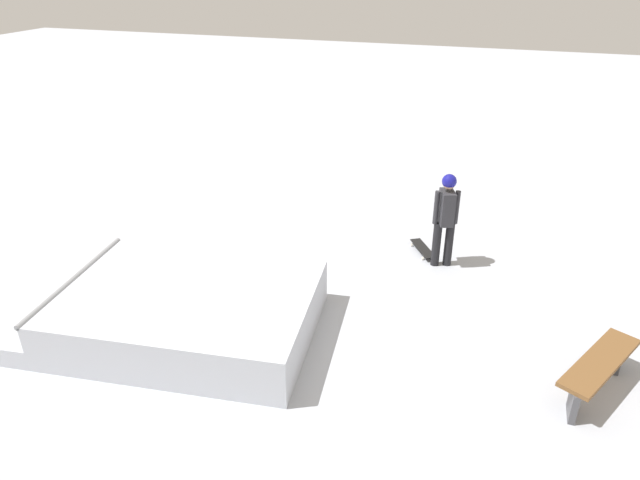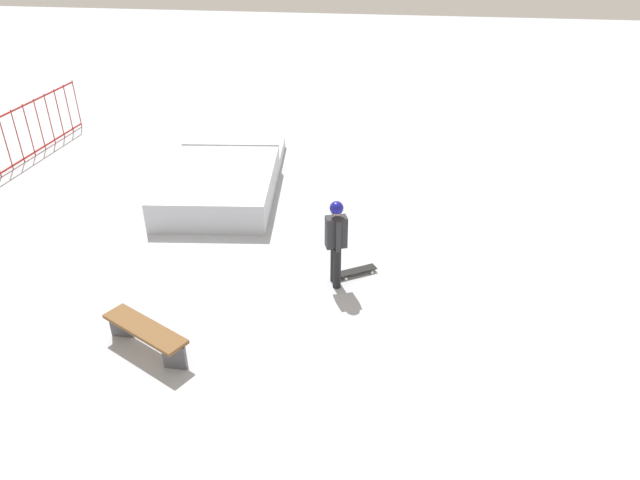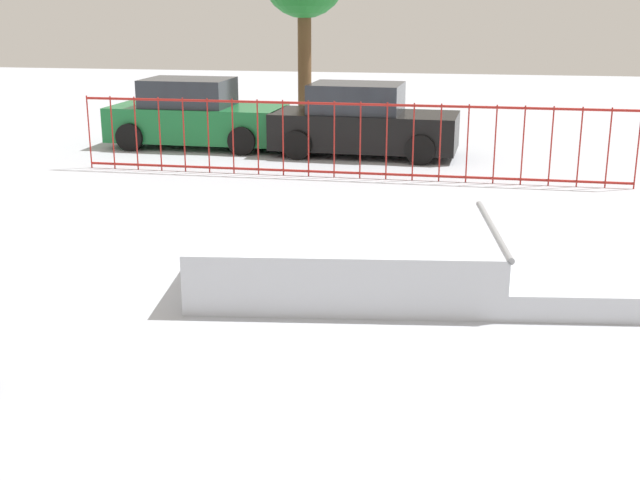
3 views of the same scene
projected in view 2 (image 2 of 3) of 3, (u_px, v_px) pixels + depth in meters
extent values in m
plane|color=#B2B7C1|center=(209.00, 214.00, 13.30)|extent=(60.00, 60.00, 0.00)
cube|color=silver|center=(219.00, 186.00, 13.84)|extent=(3.88, 3.00, 0.70)
cube|color=silver|center=(237.00, 153.00, 16.28)|extent=(2.09, 2.79, 0.30)
cylinder|color=gray|center=(230.00, 145.00, 15.22)|extent=(0.38, 2.59, 0.08)
cylinder|color=black|center=(334.00, 262.00, 10.72)|extent=(0.15, 0.15, 0.82)
cylinder|color=black|center=(337.00, 268.00, 10.53)|extent=(0.15, 0.15, 0.82)
cube|color=#2D2D33|center=(336.00, 232.00, 10.27)|extent=(0.33, 0.43, 0.60)
cylinder|color=#2D2D33|center=(334.00, 227.00, 10.42)|extent=(0.09, 0.09, 0.60)
cylinder|color=#2D2D33|center=(338.00, 237.00, 10.12)|extent=(0.09, 0.09, 0.60)
sphere|color=tan|center=(337.00, 210.00, 10.05)|extent=(0.22, 0.22, 0.22)
sphere|color=navy|center=(337.00, 208.00, 10.03)|extent=(0.25, 0.25, 0.25)
cube|color=black|center=(357.00, 271.00, 11.07)|extent=(0.59, 0.79, 0.02)
cylinder|color=silver|center=(367.00, 267.00, 11.29)|extent=(0.05, 0.06, 0.06)
cylinder|color=silver|center=(372.00, 273.00, 11.10)|extent=(0.05, 0.06, 0.06)
cylinder|color=silver|center=(341.00, 273.00, 11.09)|extent=(0.05, 0.06, 0.06)
cylinder|color=silver|center=(346.00, 279.00, 10.91)|extent=(0.05, 0.06, 0.06)
cylinder|color=maroon|center=(6.00, 143.00, 15.23)|extent=(0.03, 0.03, 1.50)
cylinder|color=maroon|center=(18.00, 137.00, 15.67)|extent=(0.03, 0.03, 1.50)
cylinder|color=maroon|center=(29.00, 130.00, 16.11)|extent=(0.03, 0.03, 1.50)
cylinder|color=maroon|center=(40.00, 125.00, 16.55)|extent=(0.03, 0.03, 1.50)
cylinder|color=maroon|center=(50.00, 119.00, 16.99)|extent=(0.03, 0.03, 1.50)
cylinder|color=maroon|center=(59.00, 114.00, 17.43)|extent=(0.03, 0.03, 1.50)
cylinder|color=maroon|center=(68.00, 109.00, 17.87)|extent=(0.03, 0.03, 1.50)
cylinder|color=maroon|center=(77.00, 104.00, 18.31)|extent=(0.03, 0.03, 1.50)
cube|color=brown|center=(145.00, 329.00, 8.95)|extent=(1.10, 1.60, 0.06)
cube|color=#4C4C51|center=(121.00, 325.00, 9.41)|extent=(0.08, 0.36, 0.42)
cube|color=#4C4C51|center=(175.00, 357.00, 8.74)|extent=(0.08, 0.36, 0.42)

